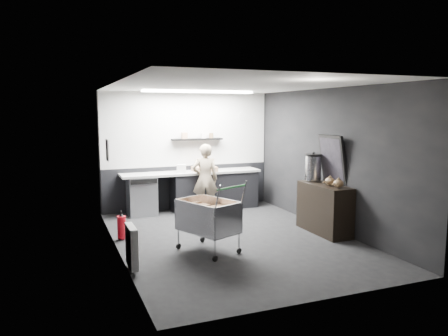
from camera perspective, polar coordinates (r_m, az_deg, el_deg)
name	(u,v)px	position (r m, az deg, el deg)	size (l,w,h in m)	color
floor	(233,239)	(7.91, 1.12, -9.22)	(5.50, 5.50, 0.00)	black
ceiling	(233,86)	(7.59, 1.17, 10.71)	(5.50, 5.50, 0.00)	white
wall_back	(187,151)	(10.21, -4.82, 2.28)	(5.50, 5.50, 0.00)	black
wall_front	(323,190)	(5.23, 12.86, -2.87)	(5.50, 5.50, 0.00)	black
wall_left	(116,170)	(7.11, -13.90, -0.19)	(5.50, 5.50, 0.00)	black
wall_right	(329,159)	(8.60, 13.54, 1.12)	(5.50, 5.50, 0.00)	black
kitchen_wall_panel	(187,129)	(10.16, -4.82, 5.08)	(3.95, 0.02, 1.70)	beige
dado_panel	(188,187)	(10.30, -4.74, -2.44)	(3.95, 0.02, 1.00)	black
floating_shelf	(197,139)	(10.12, -3.54, 3.78)	(1.20, 0.22, 0.04)	black
wall_clock	(243,116)	(10.63, 2.48, 6.82)	(0.20, 0.20, 0.03)	silver
poster	(107,150)	(8.37, -15.01, 2.28)	(0.02, 0.30, 0.40)	white
poster_red_band	(107,146)	(8.37, -14.99, 2.76)	(0.01, 0.22, 0.10)	red
radiator	(132,247)	(6.46, -11.99, -10.00)	(0.10, 0.50, 0.60)	silver
ceiling_strip	(199,92)	(9.32, -3.29, 9.92)	(2.40, 0.20, 0.04)	white
prep_counter	(198,190)	(10.06, -3.48, -2.92)	(3.20, 0.61, 0.90)	black
person	(205,179)	(9.59, -2.49, -1.47)	(0.57, 0.37, 1.56)	#BDB095
shopping_cart	(208,219)	(7.10, -2.13, -6.62)	(1.00, 1.26, 1.14)	silver
sideboard	(324,202)	(8.40, 12.93, -4.32)	(0.52, 1.22, 1.83)	black
fire_extinguisher	(122,226)	(8.00, -13.23, -7.43)	(0.15, 0.15, 0.49)	red
cardboard_box	(205,169)	(9.98, -2.55, -0.12)	(0.52, 0.40, 0.10)	#A07655
pink_tub	(206,167)	(10.04, -2.32, 0.20)	(0.20, 0.20, 0.20)	white
white_container	(181,168)	(9.81, -5.58, -0.05)	(0.20, 0.16, 0.18)	silver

